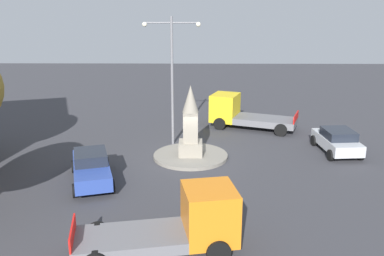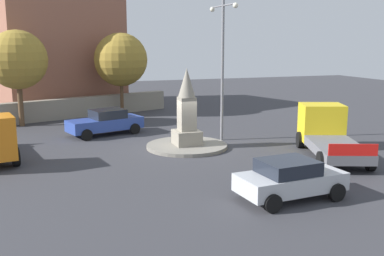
{
  "view_description": "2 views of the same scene",
  "coord_description": "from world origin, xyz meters",
  "px_view_note": "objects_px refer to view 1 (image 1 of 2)",
  "views": [
    {
      "loc": [
        0.36,
        -22.55,
        8.35
      ],
      "look_at": [
        0.07,
        0.52,
        1.6
      ],
      "focal_mm": 39.38,
      "sensor_mm": 36.0,
      "label": 1
    },
    {
      "loc": [
        21.71,
        -7.37,
        5.51
      ],
      "look_at": [
        0.86,
        -0.02,
        1.22
      ],
      "focal_mm": 42.01,
      "sensor_mm": 36.0,
      "label": 2
    }
  ],
  "objects_px": {
    "monument": "(191,125)",
    "car_silver_passing": "(337,140)",
    "car_blue_near_island": "(91,167)",
    "streetlamp": "(172,69)",
    "truck_orange_far_side": "(182,223)",
    "truck_yellow_parked_right": "(241,113)"
  },
  "relations": [
    {
      "from": "car_blue_near_island",
      "to": "car_silver_passing",
      "type": "relative_size",
      "value": 1.19
    },
    {
      "from": "monument",
      "to": "truck_orange_far_side",
      "type": "relative_size",
      "value": 0.68
    },
    {
      "from": "monument",
      "to": "truck_orange_far_side",
      "type": "height_order",
      "value": "monument"
    },
    {
      "from": "streetlamp",
      "to": "car_blue_near_island",
      "type": "height_order",
      "value": "streetlamp"
    },
    {
      "from": "streetlamp",
      "to": "truck_orange_far_side",
      "type": "height_order",
      "value": "streetlamp"
    },
    {
      "from": "monument",
      "to": "car_silver_passing",
      "type": "bearing_deg",
      "value": 6.2
    },
    {
      "from": "monument",
      "to": "streetlamp",
      "type": "distance_m",
      "value": 3.91
    },
    {
      "from": "monument",
      "to": "car_blue_near_island",
      "type": "relative_size",
      "value": 0.85
    },
    {
      "from": "truck_orange_far_side",
      "to": "streetlamp",
      "type": "bearing_deg",
      "value": 94.73
    },
    {
      "from": "streetlamp",
      "to": "truck_orange_far_side",
      "type": "relative_size",
      "value": 1.33
    },
    {
      "from": "monument",
      "to": "truck_yellow_parked_right",
      "type": "height_order",
      "value": "monument"
    },
    {
      "from": "streetlamp",
      "to": "truck_yellow_parked_right",
      "type": "xyz_separation_m",
      "value": [
        4.56,
        3.72,
        -3.65
      ]
    },
    {
      "from": "monument",
      "to": "truck_yellow_parked_right",
      "type": "relative_size",
      "value": 0.64
    },
    {
      "from": "monument",
      "to": "truck_yellow_parked_right",
      "type": "xyz_separation_m",
      "value": [
        3.42,
        6.19,
        -0.84
      ]
    },
    {
      "from": "monument",
      "to": "car_blue_near_island",
      "type": "xyz_separation_m",
      "value": [
        -4.8,
        -3.48,
        -1.13
      ]
    },
    {
      "from": "truck_orange_far_side",
      "to": "car_blue_near_island",
      "type": "bearing_deg",
      "value": 127.72
    },
    {
      "from": "car_blue_near_island",
      "to": "car_silver_passing",
      "type": "distance_m",
      "value": 14.06
    },
    {
      "from": "streetlamp",
      "to": "truck_yellow_parked_right",
      "type": "relative_size",
      "value": 1.24
    },
    {
      "from": "car_silver_passing",
      "to": "truck_orange_far_side",
      "type": "height_order",
      "value": "truck_orange_far_side"
    },
    {
      "from": "streetlamp",
      "to": "truck_orange_far_side",
      "type": "distance_m",
      "value": 12.52
    },
    {
      "from": "car_blue_near_island",
      "to": "truck_orange_far_side",
      "type": "bearing_deg",
      "value": -52.28
    },
    {
      "from": "monument",
      "to": "car_silver_passing",
      "type": "xyz_separation_m",
      "value": [
        8.56,
        0.93,
        -1.14
      ]
    }
  ]
}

